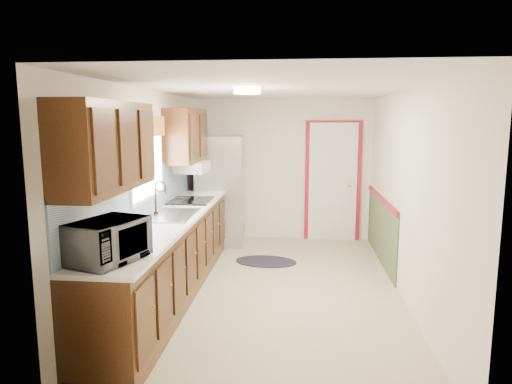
# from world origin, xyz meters

# --- Properties ---
(room_shell) EXTENTS (3.20, 5.20, 2.52)m
(room_shell) POSITION_xyz_m (0.00, 0.00, 1.20)
(room_shell) COLOR tan
(room_shell) RESTS_ON ground
(kitchen_run) EXTENTS (0.63, 4.00, 2.20)m
(kitchen_run) POSITION_xyz_m (-1.24, -0.29, 0.81)
(kitchen_run) COLOR #3B1F0D
(kitchen_run) RESTS_ON ground
(back_wall_trim) EXTENTS (1.12, 2.30, 2.08)m
(back_wall_trim) POSITION_xyz_m (0.99, 2.21, 0.89)
(back_wall_trim) COLOR maroon
(back_wall_trim) RESTS_ON ground
(ceiling_fixture) EXTENTS (0.30, 0.30, 0.06)m
(ceiling_fixture) POSITION_xyz_m (-0.30, -0.20, 2.36)
(ceiling_fixture) COLOR #FFD88C
(ceiling_fixture) RESTS_ON room_shell
(microwave) EXTENTS (0.50, 0.67, 0.41)m
(microwave) POSITION_xyz_m (-1.20, -1.95, 1.14)
(microwave) COLOR white
(microwave) RESTS_ON kitchen_run
(refrigerator) EXTENTS (0.80, 0.78, 1.79)m
(refrigerator) POSITION_xyz_m (-1.02, 2.05, 0.89)
(refrigerator) COLOR #B7B7BC
(refrigerator) RESTS_ON ground
(rug) EXTENTS (0.95, 0.66, 0.01)m
(rug) POSITION_xyz_m (-0.18, 1.09, 0.01)
(rug) COLOR black
(rug) RESTS_ON ground
(cooktop) EXTENTS (0.54, 0.65, 0.02)m
(cooktop) POSITION_xyz_m (-1.19, 0.75, 0.95)
(cooktop) COLOR black
(cooktop) RESTS_ON kitchen_run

